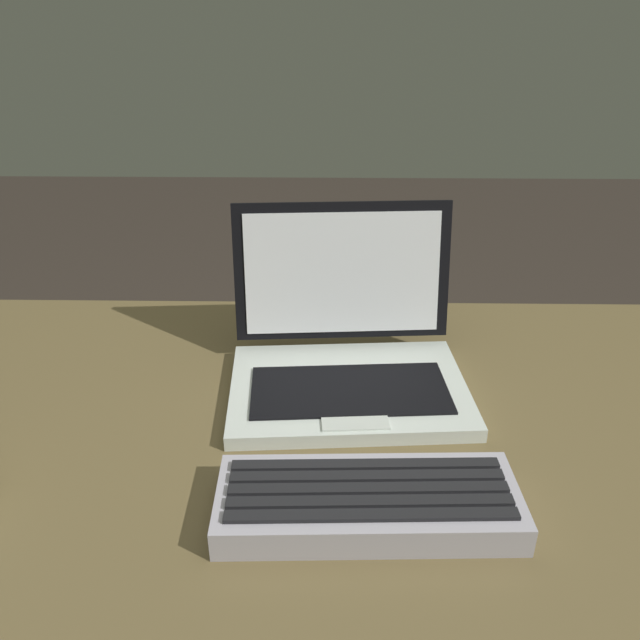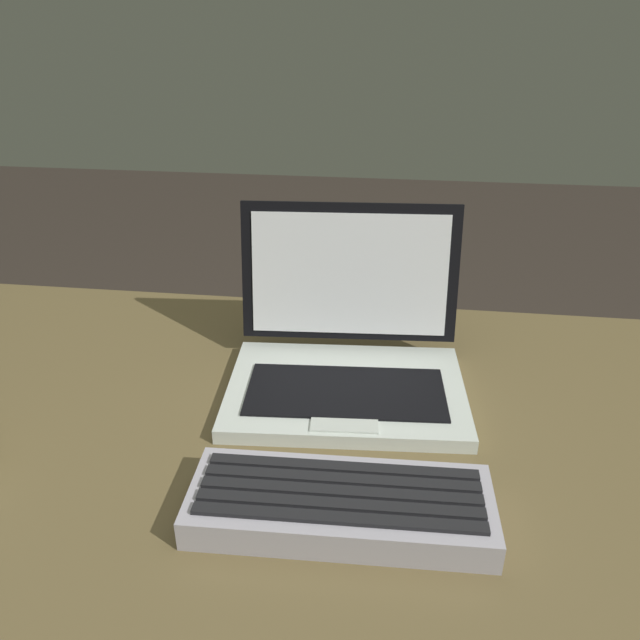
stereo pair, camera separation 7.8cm
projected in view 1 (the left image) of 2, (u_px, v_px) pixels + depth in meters
The scene contains 3 objects.
desk at pixel (314, 472), 0.78m from camera, with size 1.63×0.68×0.72m.
laptop_front at pixel (347, 353), 0.81m from camera, with size 0.31×0.26×0.22m.
external_keyboard at pixel (368, 502), 0.61m from camera, with size 0.30×0.12×0.04m.
Camera 1 is at (0.02, -0.61, 1.17)m, focal length 35.31 mm.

